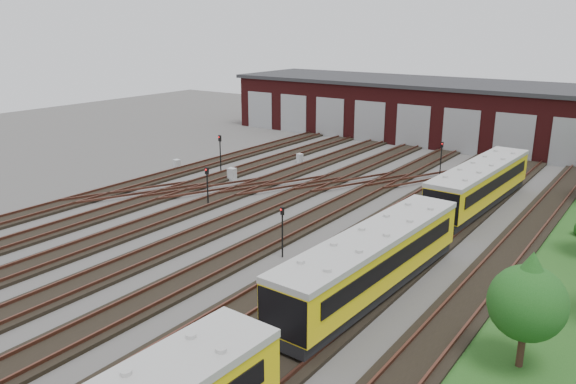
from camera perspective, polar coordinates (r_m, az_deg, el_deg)
The scene contains 15 objects.
ground at distance 31.37m, azimuth -9.52°, elevation -6.56°, with size 120.00×120.00×0.00m, color #4A4845.
track_network at distance 31.82m, azimuth -9.00°, elevation -5.99°, with size 30.40×70.00×0.33m.
maintenance_shed at distance 64.26m, azimuth 16.39°, elevation 7.87°, with size 51.00×12.50×6.35m.
metro_train at distance 26.41m, azimuth 8.59°, elevation -6.91°, with size 3.00×45.65×2.80m.
signal_mast_0 at distance 47.77m, azimuth -6.91°, elevation 4.30°, with size 0.28×0.26×3.36m.
signal_mast_1 at distance 39.49m, azimuth -8.21°, elevation 1.11°, with size 0.26×0.24×2.76m.
signal_mast_2 at distance 47.92m, azimuth 15.30°, elevation 3.61°, with size 0.26×0.24×3.05m.
signal_mast_3 at distance 30.31m, azimuth -0.58°, elevation -3.44°, with size 0.25×0.24×2.88m.
relay_cabinet_0 at distance 50.23m, azimuth -11.23°, elevation 2.74°, with size 0.56×0.46×0.93m, color #B9BCBE.
relay_cabinet_1 at distance 51.80m, azimuth 1.20°, elevation 3.44°, with size 0.52×0.43×0.87m, color #B9BCBE.
relay_cabinet_2 at distance 46.05m, azimuth -5.71°, elevation 1.80°, with size 0.63×0.52×1.04m, color #B9BCBE.
relay_cabinet_3 at distance 48.47m, azimuth 19.79°, elevation 1.64°, with size 0.63×0.53×1.05m, color #B9BCBE.
relay_cabinet_4 at distance 35.69m, azimuth 12.82°, elevation -3.09°, with size 0.53×0.45×0.89m, color #B9BCBE.
tree_3 at distance 22.11m, azimuth 23.23°, elevation -9.55°, with size 2.80×2.80×4.64m.
bush_0 at distance 28.18m, azimuth 23.97°, elevation -8.83°, with size 1.61×1.61×1.61m, color #174B15.
Camera 1 is at (20.66, -20.21, 12.21)m, focal length 35.00 mm.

